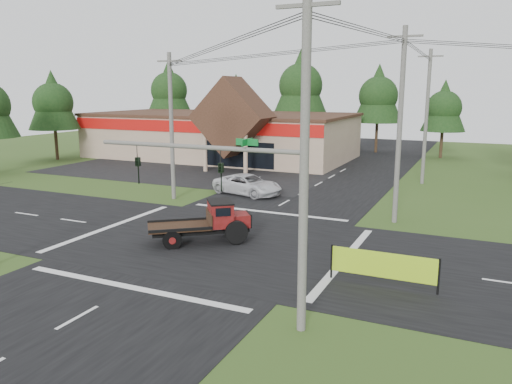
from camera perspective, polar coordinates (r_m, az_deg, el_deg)
The scene contains 19 objects.
ground at distance 26.80m, azimuth -4.65°, elevation -5.64°, with size 120.00×120.00×0.00m, color #344F1C.
road_ns at distance 26.79m, azimuth -4.65°, elevation -5.62°, with size 12.00×120.00×0.02m, color black.
road_ew at distance 26.79m, azimuth -4.65°, elevation -5.62°, with size 120.00×12.00×0.02m, color black.
parking_apron at distance 49.74m, azimuth -8.05°, elevation 2.37°, with size 28.00×14.00×0.02m, color black.
cvs_building at distance 59.29m, azimuth -3.99°, elevation 6.63°, with size 30.40×18.20×9.19m.
traffic_signal_mast at distance 16.63m, azimuth -0.02°, elevation -0.59°, with size 8.12×0.24×7.00m.
utility_pole_nr at distance 15.80m, azimuth 5.54°, elevation 3.17°, with size 2.00×0.30×11.00m.
utility_pole_nw at distance 36.71m, azimuth -9.64°, elevation 7.49°, with size 2.00×0.30×10.50m.
utility_pole_ne at distance 30.69m, azimuth 16.11°, elevation 7.35°, with size 2.00×0.30×11.50m.
utility_pole_n at distance 44.56m, azimuth 18.90°, elevation 8.20°, with size 2.00×0.30×11.20m.
tree_row_a at distance 75.45m, azimuth -9.92°, elevation 11.57°, with size 6.72×6.72×12.12m.
tree_row_b at distance 72.08m, azimuth -2.27°, elevation 10.67°, with size 5.60×5.60×10.10m.
tree_row_c at distance 67.19m, azimuth 5.12°, elevation 12.28°, with size 7.28×7.28×13.13m.
tree_row_d at distance 65.49m, azimuth 13.82°, elevation 10.84°, with size 6.16×6.16×11.11m.
tree_row_e at distance 62.47m, azimuth 20.70°, elevation 9.17°, with size 5.04×5.04×9.09m.
tree_side_w at distance 61.46m, azimuth -22.20°, elevation 9.66°, with size 5.60×5.60×10.10m.
antique_flatbed_truck at distance 26.43m, azimuth -6.37°, elevation -3.41°, with size 2.04×5.33×2.23m, color #4E0F0B, non-canonical shape.
roadside_banner at distance 21.27m, azimuth 14.30°, elevation -8.50°, with size 4.43×0.13×1.51m, color #98C71A, non-canonical shape.
white_pickup at distance 38.31m, azimuth -0.97°, elevation 0.86°, with size 2.56×5.54×1.54m, color silver.
Camera 1 is at (12.61, -22.27, 7.96)m, focal length 35.00 mm.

